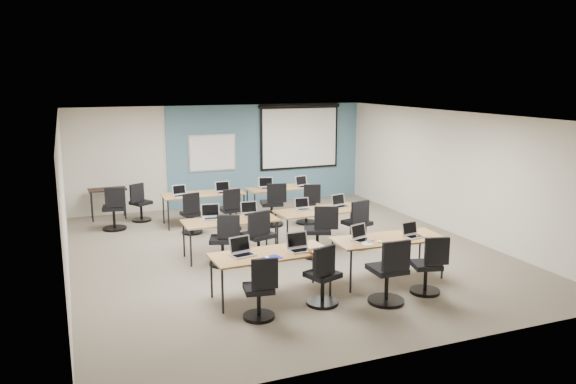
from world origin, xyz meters
name	(u,v)px	position (x,y,z in m)	size (l,w,h in m)	color
floor	(284,251)	(0.00, 0.00, 0.00)	(8.00, 9.00, 0.02)	#6B6354
ceiling	(283,115)	(0.00, 0.00, 2.70)	(8.00, 9.00, 0.02)	white
wall_back	(223,156)	(0.00, 4.50, 1.35)	(8.00, 0.04, 2.70)	beige
wall_front	(417,249)	(0.00, -4.50, 1.35)	(8.00, 0.04, 2.70)	beige
wall_left	(63,202)	(-4.00, 0.00, 1.35)	(0.04, 9.00, 2.70)	beige
wall_right	(452,173)	(4.00, 0.00, 1.35)	(0.04, 9.00, 2.70)	beige
blue_accent_panel	(267,154)	(1.25, 4.47, 1.35)	(5.50, 0.04, 2.70)	#3D5977
whiteboard	(212,153)	(-0.30, 4.43, 1.45)	(1.28, 0.03, 0.98)	silver
projector_screen	(300,133)	(2.20, 4.41, 1.89)	(2.40, 0.10, 1.82)	black
training_table_front_left	(271,255)	(-1.05, -2.14, 0.69)	(1.87, 0.78, 0.73)	brown
training_table_front_right	(388,240)	(1.09, -2.10, 0.69)	(1.90, 0.79, 0.73)	brown
training_table_mid_left	(230,222)	(-1.06, 0.10, 0.69)	(1.81, 0.76, 0.73)	olive
training_table_mid_right	(321,212)	(0.91, 0.20, 0.69)	(1.88, 0.78, 0.73)	brown
training_table_back_left	(203,195)	(-0.96, 2.76, 0.69)	(1.91, 0.80, 0.73)	brown
training_table_back_right	(281,189)	(1.01, 2.76, 0.68)	(1.71, 0.71, 0.73)	olive
laptop_0	(242,251)	(-1.50, -2.07, 0.80)	(0.36, 0.30, 0.27)	#ABABAD
mouse_0	(267,257)	(-1.19, -2.37, 0.74)	(0.06, 0.10, 0.04)	white
task_chair_0	(260,294)	(-1.47, -2.87, 0.39)	(0.46, 0.46, 0.95)	black
laptop_1	(299,246)	(-0.58, -2.17, 0.80)	(0.36, 0.31, 0.27)	#B0B0B5
mouse_1	(313,252)	(-0.42, -2.36, 0.74)	(0.06, 0.10, 0.03)	white
task_chair_1	(323,280)	(-0.43, -2.75, 0.40)	(0.51, 0.49, 0.98)	black
laptop_2	(361,236)	(0.60, -2.04, 0.79)	(0.33, 0.28, 0.25)	#B2B2B9
mouse_2	(380,242)	(0.82, -2.27, 0.74)	(0.06, 0.10, 0.04)	white
task_chair_2	(389,277)	(0.53, -3.05, 0.43)	(0.57, 0.57, 1.04)	black
laptop_3	(412,233)	(1.52, -2.18, 0.79)	(0.32, 0.27, 0.24)	#A5A5AE
mouse_3	(417,236)	(1.58, -2.23, 0.74)	(0.06, 0.09, 0.03)	white
task_chair_3	(429,270)	(1.33, -2.94, 0.40)	(0.49, 0.48, 0.97)	black
laptop_4	(212,215)	(-1.37, 0.34, 0.80)	(0.36, 0.31, 0.27)	silver
mouse_4	(217,220)	(-1.31, 0.14, 0.74)	(0.07, 0.10, 0.04)	white
task_chair_4	(224,244)	(-1.33, -0.39, 0.41)	(0.53, 0.51, 0.99)	black
laptop_5	(250,212)	(-0.58, 0.34, 0.79)	(0.34, 0.29, 0.26)	silver
mouse_5	(268,215)	(-0.29, 0.13, 0.74)	(0.06, 0.09, 0.03)	white
task_chair_5	(259,241)	(-0.70, -0.52, 0.43)	(0.57, 0.56, 1.04)	black
laptop_6	(303,207)	(0.58, 0.37, 0.79)	(0.31, 0.26, 0.23)	silver
mouse_6	(318,211)	(0.77, 0.05, 0.74)	(0.06, 0.10, 0.04)	white
task_chair_6	(319,236)	(0.50, -0.60, 0.43)	(0.59, 0.56, 1.04)	black
laptop_7	(340,204)	(1.40, 0.32, 0.79)	(0.34, 0.29, 0.25)	silver
mouse_7	(354,207)	(1.66, 0.17, 0.74)	(0.06, 0.09, 0.03)	white
task_chair_7	(358,228)	(1.48, -0.32, 0.42)	(0.54, 0.54, 1.01)	black
laptop_8	(180,193)	(-1.53, 2.67, 0.79)	(0.33, 0.28, 0.25)	silver
mouse_8	(193,196)	(-1.26, 2.49, 0.74)	(0.06, 0.09, 0.03)	white
task_chair_8	(192,217)	(-1.42, 1.96, 0.39)	(0.46, 0.46, 0.95)	black
laptop_9	(224,190)	(-0.50, 2.65, 0.79)	(0.35, 0.30, 0.26)	silver
mouse_9	(233,193)	(-0.32, 2.48, 0.74)	(0.06, 0.09, 0.03)	white
task_chair_9	(231,213)	(-0.53, 1.93, 0.40)	(0.50, 0.50, 0.98)	black
laptop_10	(267,186)	(0.64, 2.77, 0.80)	(0.36, 0.30, 0.27)	#A6A6AB
mouse_10	(279,190)	(0.84, 2.48, 0.74)	(0.05, 0.09, 0.03)	white
task_chair_10	(273,208)	(0.49, 1.95, 0.43)	(0.55, 0.55, 1.03)	black
laptop_11	(303,184)	(1.54, 2.65, 0.80)	(0.35, 0.30, 0.27)	#B9B9BD
mouse_11	(313,186)	(1.77, 2.52, 0.74)	(0.06, 0.10, 0.04)	white
task_chair_11	(308,207)	(1.32, 1.82, 0.40)	(0.51, 0.49, 0.97)	black
blue_mousepad	(272,258)	(-1.11, -2.38, 0.73)	(0.26, 0.22, 0.01)	#1A1794
snack_bowl	(316,252)	(-0.42, -2.44, 0.76)	(0.28, 0.28, 0.07)	brown
snack_plate	(367,244)	(0.57, -2.31, 0.74)	(0.18, 0.18, 0.01)	white
coffee_cup	(369,241)	(0.62, -2.27, 0.77)	(0.05, 0.05, 0.05)	silver
utility_table	(107,193)	(-3.03, 4.07, 0.65)	(0.88, 0.49, 0.75)	black
spare_chair_a	(140,206)	(-2.34, 3.51, 0.39)	(0.52, 0.46, 0.95)	black
spare_chair_b	(114,212)	(-2.98, 2.93, 0.42)	(0.53, 0.53, 1.01)	black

